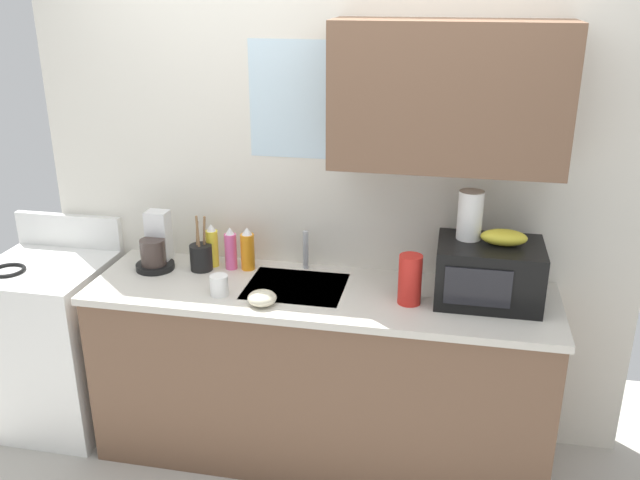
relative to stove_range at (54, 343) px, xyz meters
name	(u,v)px	position (x,y,z in m)	size (l,w,h in m)	color
kitchen_wall_assembly	(355,177)	(1.55, 0.30, 0.91)	(2.95, 0.42, 2.50)	silver
counter_unit	(320,372)	(1.43, 0.00, 0.00)	(2.18, 0.63, 0.90)	brown
sink_faucet	(306,250)	(1.31, 0.24, 0.54)	(0.03, 0.03, 0.20)	#B2B5BA
stove_range	(54,343)	(0.00, 0.00, 0.00)	(0.60, 0.60, 1.08)	white
microwave	(489,272)	(2.19, 0.04, 0.58)	(0.46, 0.35, 0.27)	black
banana_bunch	(504,237)	(2.24, 0.05, 0.75)	(0.20, 0.11, 0.07)	gold
paper_towel_roll	(470,215)	(2.09, 0.10, 0.82)	(0.11, 0.11, 0.22)	white
coffee_maker	(156,247)	(0.58, 0.10, 0.55)	(0.19, 0.21, 0.28)	black
dish_soap_bottle_orange	(248,250)	(1.03, 0.17, 0.54)	(0.07, 0.07, 0.22)	orange
dish_soap_bottle_pink	(231,249)	(0.95, 0.16, 0.54)	(0.06, 0.06, 0.22)	#E55999
dish_soap_bottle_yellow	(212,246)	(0.85, 0.18, 0.55)	(0.06, 0.06, 0.22)	yellow
cereal_canister	(410,279)	(1.85, -0.05, 0.56)	(0.10, 0.10, 0.23)	red
mug_white	(219,285)	(0.99, -0.14, 0.49)	(0.08, 0.08, 0.10)	white
utensil_crock	(201,256)	(0.81, 0.12, 0.51)	(0.11, 0.11, 0.29)	black
small_bowl	(262,298)	(1.21, -0.20, 0.47)	(0.13, 0.13, 0.07)	beige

